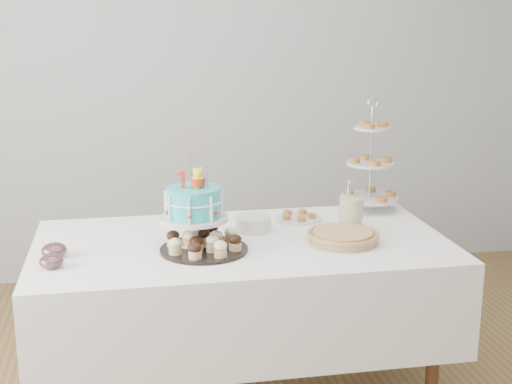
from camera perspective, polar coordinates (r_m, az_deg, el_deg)
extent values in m
cube|color=#A1A3A6|center=(4.88, -4.52, 8.77)|extent=(5.00, 0.04, 2.70)
cube|color=#A1A3A6|center=(1.08, 19.75, -11.57)|extent=(5.00, 0.04, 2.70)
cube|color=white|center=(3.41, -1.13, -7.49)|extent=(1.92, 1.02, 0.45)
cylinder|color=#512E1B|center=(3.14, -15.33, -14.28)|extent=(0.06, 0.06, 0.67)
cylinder|color=#512E1B|center=(3.40, 14.05, -11.89)|extent=(0.06, 0.06, 0.67)
cylinder|color=#512E1B|center=(3.81, -14.49, -9.02)|extent=(0.06, 0.06, 0.67)
cylinder|color=#512E1B|center=(4.02, 9.69, -7.47)|extent=(0.06, 0.06, 0.67)
cylinder|color=#2DB9C6|center=(3.19, -5.01, -0.80)|extent=(0.24, 0.24, 0.13)
torus|color=white|center=(3.19, -5.01, -0.68)|extent=(0.26, 0.26, 0.01)
cube|color=red|center=(3.16, -5.87, 1.00)|extent=(0.03, 0.02, 0.08)
cylinder|color=blue|center=(3.13, -3.94, 0.88)|extent=(0.01, 0.01, 0.08)
cylinder|color=silver|center=(3.19, -5.18, 2.14)|extent=(0.00, 0.00, 0.19)
cylinder|color=yellow|center=(3.17, -5.22, 3.90)|extent=(0.05, 0.05, 0.01)
cylinder|color=black|center=(3.20, -4.18, -4.60)|extent=(0.40, 0.40, 0.01)
ellipsoid|color=black|center=(3.17, -5.58, -3.70)|extent=(0.06, 0.06, 0.04)
ellipsoid|color=#FFEAC5|center=(3.19, -2.83, -3.56)|extent=(0.06, 0.06, 0.04)
cylinder|color=tan|center=(3.33, 6.97, -3.70)|extent=(0.31, 0.31, 0.04)
cylinder|color=#B08544|center=(3.32, 6.98, -3.31)|extent=(0.28, 0.28, 0.02)
torus|color=tan|center=(3.32, 6.98, -3.38)|extent=(0.34, 0.34, 0.02)
cylinder|color=silver|center=(3.83, 9.17, 2.60)|extent=(0.02, 0.02, 0.56)
cylinder|color=silver|center=(3.88, 9.05, -0.47)|extent=(0.31, 0.31, 0.01)
cylinder|color=silver|center=(3.83, 9.16, 2.27)|extent=(0.26, 0.26, 0.01)
cylinder|color=silver|center=(3.80, 9.27, 5.07)|extent=(0.19, 0.19, 0.01)
torus|color=silver|center=(3.78, 9.35, 7.03)|extent=(0.06, 0.01, 0.06)
cylinder|color=silver|center=(3.48, -0.29, -2.53)|extent=(0.18, 0.18, 0.07)
cylinder|color=silver|center=(3.67, 3.37, -2.14)|extent=(0.24, 0.24, 0.01)
ellipsoid|color=silver|center=(3.22, -15.84, -4.51)|extent=(0.11, 0.11, 0.07)
cylinder|color=#5C0710|center=(3.22, -15.84, -4.60)|extent=(0.08, 0.08, 0.03)
ellipsoid|color=silver|center=(3.10, -16.05, -5.34)|extent=(0.10, 0.10, 0.06)
cylinder|color=#5C0710|center=(3.10, -16.04, -5.43)|extent=(0.07, 0.07, 0.03)
cylinder|color=beige|center=(3.50, 7.59, -1.77)|extent=(0.11, 0.11, 0.16)
cylinder|color=beige|center=(3.51, 8.50, -1.50)|extent=(0.01, 0.01, 0.09)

